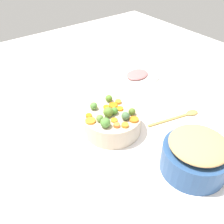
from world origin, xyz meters
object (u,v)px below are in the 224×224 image
(serving_bowl_carrots, at_px, (112,122))
(wooden_spoon, at_px, (183,116))
(metal_pot, at_px, (194,159))
(ham_plate, at_px, (137,74))

(serving_bowl_carrots, height_order, wooden_spoon, serving_bowl_carrots)
(wooden_spoon, bearing_deg, metal_pot, 46.74)
(serving_bowl_carrots, height_order, metal_pot, metal_pot)
(serving_bowl_carrots, relative_size, ham_plate, 0.95)
(metal_pot, height_order, ham_plate, metal_pot)
(wooden_spoon, height_order, ham_plate, same)
(metal_pot, relative_size, ham_plate, 0.91)
(serving_bowl_carrots, distance_m, wooden_spoon, 0.33)
(serving_bowl_carrots, bearing_deg, ham_plate, -144.02)
(serving_bowl_carrots, xyz_separation_m, metal_pot, (-0.10, 0.34, 0.01))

